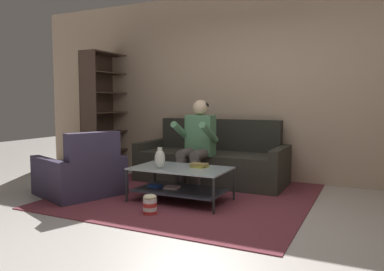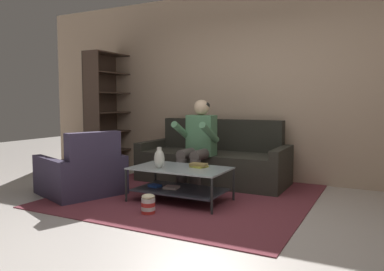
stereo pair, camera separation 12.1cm
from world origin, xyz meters
name	(u,v)px [view 1 (the left image)]	position (x,y,z in m)	size (l,w,h in m)	color
ground	(189,225)	(0.00, 0.00, 0.00)	(16.80, 16.80, 0.00)	beige
back_partition	(260,85)	(0.00, 2.46, 1.45)	(8.40, 0.12, 2.90)	#CBAC8F
couch	(212,162)	(-0.56, 1.91, 0.31)	(2.19, 0.88, 0.93)	#303028
person_seated_center	(197,141)	(-0.56, 1.38, 0.67)	(0.50, 0.58, 1.22)	#554A47
coffee_table	(180,179)	(-0.47, 0.71, 0.28)	(1.14, 0.67, 0.41)	#ABBBBE
area_rug	(194,192)	(-0.51, 1.18, 0.01)	(3.00, 3.14, 0.01)	brown
vase	(160,158)	(-0.66, 0.57, 0.53)	(0.12, 0.12, 0.25)	silver
book_stack	(199,165)	(-0.27, 0.83, 0.44)	(0.21, 0.20, 0.05)	gold
bookshelf	(106,121)	(-2.64, 2.06, 0.87)	(0.35, 1.15, 2.03)	#47352B
armchair	(81,175)	(-1.77, 0.45, 0.26)	(1.18, 1.16, 0.83)	#372F47
popcorn_tub	(150,204)	(-0.52, 0.12, 0.11)	(0.15, 0.15, 0.22)	red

